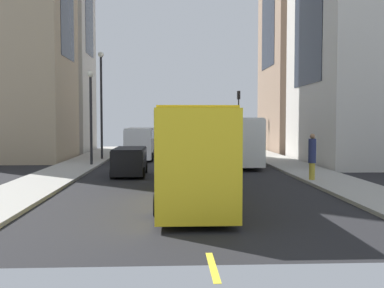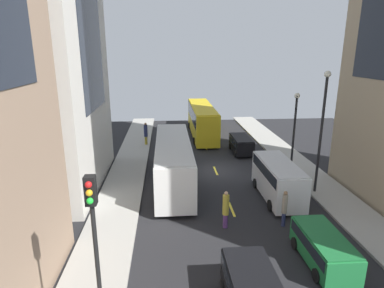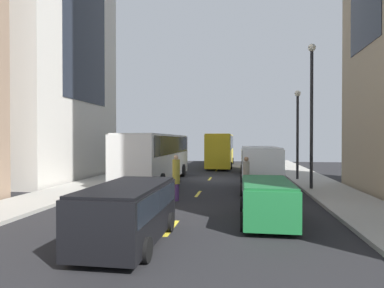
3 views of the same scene
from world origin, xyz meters
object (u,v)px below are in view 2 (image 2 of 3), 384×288
(city_bus_white, at_px, (173,158))
(delivery_van_white, at_px, (278,177))
(streetcar_yellow, at_px, (202,118))
(car_black_1, at_px, (241,144))
(traffic_light_near_corner, at_px, (95,235))
(car_green_0, at_px, (324,247))
(pedestrian_crossing_near, at_px, (146,133))
(pedestrian_crossing_mid, at_px, (284,207))
(pedestrian_waiting_curb, at_px, (226,209))

(city_bus_white, relative_size, delivery_van_white, 2.03)
(streetcar_yellow, distance_m, car_black_1, 7.91)
(car_black_1, distance_m, traffic_light_near_corner, 23.94)
(delivery_van_white, xyz_separation_m, car_green_0, (-0.18, -7.20, -0.62))
(car_green_0, bearing_deg, traffic_light_near_corner, -157.16)
(car_black_1, xyz_separation_m, pedestrian_crossing_near, (-9.57, 3.28, 0.45))
(car_black_1, distance_m, pedestrian_crossing_near, 10.12)
(city_bus_white, xyz_separation_m, traffic_light_near_corner, (-2.69, -14.52, 2.43))
(car_black_1, xyz_separation_m, pedestrian_crossing_mid, (-0.71, -14.14, 0.24))
(pedestrian_crossing_mid, xyz_separation_m, traffic_light_near_corner, (-8.87, -7.52, 3.26))
(city_bus_white, relative_size, pedestrian_waiting_curb, 5.23)
(pedestrian_crossing_near, bearing_deg, car_black_1, 177.46)
(city_bus_white, xyz_separation_m, delivery_van_white, (7.03, -3.30, -0.49))
(streetcar_yellow, relative_size, car_black_1, 3.07)
(pedestrian_waiting_curb, height_order, traffic_light_near_corner, traffic_light_near_corner)
(city_bus_white, distance_m, pedestrian_crossing_mid, 9.37)
(pedestrian_crossing_near, distance_m, traffic_light_near_corner, 25.12)
(car_black_1, relative_size, pedestrian_crossing_mid, 1.83)
(delivery_van_white, relative_size, pedestrian_crossing_mid, 2.64)
(pedestrian_crossing_near, bearing_deg, streetcar_yellow, -132.50)
(traffic_light_near_corner, bearing_deg, pedestrian_crossing_mid, 40.31)
(pedestrian_crossing_mid, bearing_deg, traffic_light_near_corner, 178.52)
(city_bus_white, relative_size, traffic_light_near_corner, 1.89)
(delivery_van_white, bearing_deg, pedestrian_waiting_curb, -139.75)
(pedestrian_waiting_curb, distance_m, traffic_light_near_corner, 9.95)
(delivery_van_white, bearing_deg, traffic_light_near_corner, -130.90)
(car_green_0, height_order, pedestrian_crossing_mid, pedestrian_crossing_mid)
(pedestrian_crossing_near, relative_size, pedestrian_crossing_mid, 1.07)
(car_black_1, bearing_deg, streetcar_yellow, 113.75)
(city_bus_white, bearing_deg, car_green_0, -56.92)
(pedestrian_crossing_mid, height_order, pedestrian_waiting_curb, pedestrian_waiting_curb)
(pedestrian_crossing_mid, relative_size, traffic_light_near_corner, 0.35)
(city_bus_white, distance_m, pedestrian_crossing_near, 10.78)
(pedestrian_crossing_near, relative_size, pedestrian_waiting_curb, 1.05)
(car_green_0, bearing_deg, delivery_van_white, 88.54)
(delivery_van_white, bearing_deg, car_black_1, 90.77)
(traffic_light_near_corner, bearing_deg, pedestrian_waiting_curb, 54.31)
(delivery_van_white, xyz_separation_m, car_black_1, (-0.14, 10.44, -0.57))
(city_bus_white, xyz_separation_m, pedestrian_waiting_curb, (2.80, -6.88, -0.82))
(city_bus_white, bearing_deg, car_black_1, 46.04)
(streetcar_yellow, distance_m, car_green_0, 25.02)
(streetcar_yellow, height_order, car_green_0, streetcar_yellow)
(city_bus_white, relative_size, car_black_1, 2.93)
(car_black_1, distance_m, pedestrian_crossing_mid, 14.16)
(delivery_van_white, distance_m, pedestrian_crossing_mid, 3.80)
(delivery_van_white, bearing_deg, pedestrian_crossing_near, 125.28)
(streetcar_yellow, xyz_separation_m, car_green_0, (3.10, -24.80, -1.23))
(city_bus_white, bearing_deg, pedestrian_crossing_mid, -48.55)
(pedestrian_crossing_near, height_order, pedestrian_crossing_mid, pedestrian_crossing_near)
(car_black_1, bearing_deg, pedestrian_crossing_near, 161.08)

